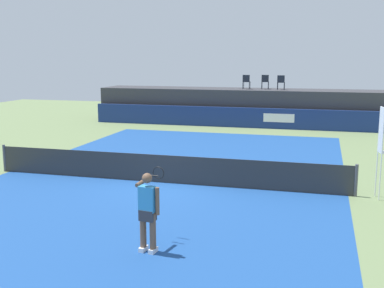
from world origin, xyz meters
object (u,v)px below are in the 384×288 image
object	(u,v)px
net_post_far	(356,180)
spectator_chair_center	(281,82)
tennis_player	(148,209)
spectator_chair_far_left	(246,81)
spectator_chair_left	(265,81)
tennis_ball	(106,166)
umpire_chair	(384,147)
net_post_near	(4,158)

from	to	relation	value
net_post_far	spectator_chair_center	bearing A→B (deg)	103.62
spectator_chair_center	tennis_player	bearing A→B (deg)	-92.73
spectator_chair_far_left	spectator_chair_left	distance (m)	1.18
spectator_chair_left	tennis_ball	distance (m)	14.78
umpire_chair	tennis_player	bearing A→B (deg)	-133.47
net_post_near	spectator_chair_center	bearing A→B (deg)	59.70
spectator_chair_far_left	tennis_player	world-z (taller)	spectator_chair_far_left
tennis_player	tennis_ball	size ratio (longest dim) A/B	26.03
net_post_far	umpire_chair	bearing A→B (deg)	-1.56
spectator_chair_center	tennis_ball	size ratio (longest dim) A/B	13.06
spectator_chair_far_left	tennis_ball	world-z (taller)	spectator_chair_far_left
umpire_chair	tennis_ball	bearing A→B (deg)	170.50
umpire_chair	tennis_player	world-z (taller)	umpire_chair
spectator_chair_left	umpire_chair	size ratio (longest dim) A/B	0.32
net_post_near	spectator_chair_left	bearing A→B (deg)	63.42
spectator_chair_left	tennis_ball	size ratio (longest dim) A/B	13.06
spectator_chair_far_left	spectator_chair_center	size ratio (longest dim) A/B	1.00
net_post_far	tennis_ball	size ratio (longest dim) A/B	14.71
spectator_chair_center	tennis_player	xyz separation A→B (m)	(-0.98, -20.64, -1.73)
spectator_chair_center	net_post_far	xyz separation A→B (m)	(3.63, -15.00, -2.19)
spectator_chair_far_left	net_post_near	size ratio (longest dim) A/B	0.89
net_post_near	tennis_ball	world-z (taller)	net_post_near
umpire_chair	tennis_ball	size ratio (longest dim) A/B	40.59
umpire_chair	spectator_chair_far_left	bearing A→B (deg)	113.16
spectator_chair_center	net_post_far	bearing A→B (deg)	-76.38
umpire_chair	spectator_chair_center	bearing A→B (deg)	106.12
umpire_chair	net_post_near	world-z (taller)	umpire_chair
spectator_chair_left	tennis_player	world-z (taller)	spectator_chair_left
tennis_player	spectator_chair_far_left	bearing A→B (deg)	93.24
spectator_chair_far_left	tennis_player	distance (m)	20.92
spectator_chair_left	umpire_chair	bearing A→B (deg)	-70.91
spectator_chair_far_left	spectator_chair_center	xyz separation A→B (m)	(2.16, -0.18, 0.00)
net_post_far	tennis_ball	bearing A→B (deg)	169.89
net_post_far	tennis_ball	world-z (taller)	net_post_far
spectator_chair_far_left	net_post_near	world-z (taller)	spectator_chair_far_left
spectator_chair_far_left	umpire_chair	xyz separation A→B (m)	(6.50, -15.20, -1.11)
spectator_chair_left	net_post_near	xyz separation A→B (m)	(-7.74, -15.48, -2.19)
spectator_chair_left	umpire_chair	world-z (taller)	spectator_chair_left
spectator_chair_left	umpire_chair	xyz separation A→B (m)	(5.36, -15.49, -1.11)
net_post_near	net_post_far	size ratio (longest dim) A/B	1.00
spectator_chair_left	net_post_far	distance (m)	16.31
tennis_ball	spectator_chair_center	bearing A→B (deg)	67.91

